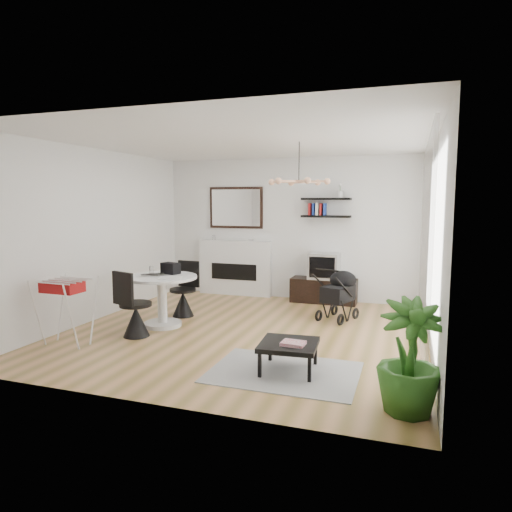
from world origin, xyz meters
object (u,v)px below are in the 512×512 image
(dining_table, at_px, (162,293))
(drying_rack, at_px, (66,310))
(coffee_table, at_px, (289,346))
(potted_plant, at_px, (410,357))
(crt_tv, at_px, (324,266))
(stroller, at_px, (339,296))
(fireplace, at_px, (235,261))
(tv_console, at_px, (324,291))

(dining_table, height_order, drying_rack, drying_rack)
(coffee_table, bearing_deg, potted_plant, -26.04)
(crt_tv, relative_size, drying_rack, 0.62)
(drying_rack, relative_size, coffee_table, 1.31)
(crt_tv, xyz_separation_m, stroller, (0.45, -1.11, -0.32))
(fireplace, xyz_separation_m, tv_console, (1.82, -0.14, -0.46))
(fireplace, bearing_deg, dining_table, -94.23)
(dining_table, distance_m, stroller, 2.77)
(fireplace, relative_size, crt_tv, 3.95)
(coffee_table, bearing_deg, fireplace, 119.35)
(crt_tv, relative_size, stroller, 0.63)
(drying_rack, bearing_deg, coffee_table, 1.66)
(dining_table, bearing_deg, tv_console, 49.91)
(stroller, distance_m, coffee_table, 2.46)
(stroller, xyz_separation_m, coffee_table, (-0.19, -2.45, -0.08))
(crt_tv, height_order, stroller, crt_tv)
(fireplace, bearing_deg, coffee_table, -60.65)
(tv_console, relative_size, stroller, 1.39)
(fireplace, distance_m, coffee_table, 4.28)
(tv_console, distance_m, drying_rack, 4.52)
(tv_console, height_order, potted_plant, potted_plant)
(tv_console, bearing_deg, crt_tv, -61.08)
(dining_table, xyz_separation_m, coffee_table, (2.27, -1.18, -0.21))
(stroller, bearing_deg, coffee_table, -73.84)
(fireplace, relative_size, dining_table, 2.05)
(potted_plant, bearing_deg, crt_tv, 110.04)
(tv_console, bearing_deg, potted_plant, -69.95)
(crt_tv, relative_size, coffee_table, 0.81)
(fireplace, relative_size, stroller, 2.49)
(coffee_table, relative_size, potted_plant, 0.65)
(tv_console, distance_m, dining_table, 3.13)
(stroller, height_order, potted_plant, potted_plant)
(dining_table, bearing_deg, crt_tv, 49.85)
(fireplace, xyz_separation_m, stroller, (2.27, -1.26, -0.31))
(stroller, bearing_deg, crt_tv, 132.55)
(fireplace, distance_m, dining_table, 2.55)
(tv_console, relative_size, coffee_table, 1.80)
(potted_plant, bearing_deg, dining_table, 153.06)
(tv_console, xyz_separation_m, potted_plant, (1.53, -4.19, 0.29))
(tv_console, bearing_deg, drying_rack, -127.33)
(dining_table, relative_size, stroller, 1.21)
(potted_plant, bearing_deg, fireplace, 127.73)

